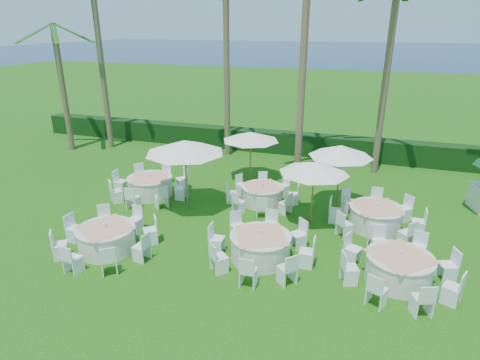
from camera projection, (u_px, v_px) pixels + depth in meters
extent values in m
plane|color=#18510D|center=(231.00, 263.00, 12.58)|extent=(120.00, 120.00, 0.00)
cube|color=black|center=(300.00, 144.00, 23.00)|extent=(34.00, 1.00, 1.20)
plane|color=#061A44|center=(361.00, 54.00, 103.00)|extent=(260.00, 260.00, 0.00)
cylinder|color=silver|center=(107.00, 239.00, 13.19)|extent=(1.82, 1.82, 0.79)
cylinder|color=silver|center=(105.00, 228.00, 13.04)|extent=(1.90, 1.90, 0.03)
cube|color=#E69E79|center=(105.00, 228.00, 13.04)|extent=(2.01, 2.01, 0.01)
cylinder|color=silver|center=(105.00, 225.00, 13.00)|extent=(0.13, 0.13, 0.17)
cube|color=white|center=(150.00, 230.00, 13.61)|extent=(0.62, 0.62, 0.95)
cube|color=white|center=(135.00, 219.00, 14.36)|extent=(0.50, 0.50, 0.95)
cube|color=white|center=(105.00, 219.00, 14.41)|extent=(0.62, 0.62, 0.95)
cube|color=white|center=(74.00, 228.00, 13.73)|extent=(0.50, 0.50, 0.95)
cube|color=white|center=(59.00, 245.00, 12.72)|extent=(0.62, 0.62, 0.95)
cube|color=white|center=(73.00, 258.00, 11.96)|extent=(0.50, 0.50, 0.95)
cube|color=white|center=(108.00, 259.00, 11.91)|extent=(0.62, 0.62, 0.95)
cube|color=white|center=(141.00, 247.00, 12.59)|extent=(0.50, 0.50, 0.95)
cylinder|color=silver|center=(260.00, 247.00, 12.69)|extent=(1.87, 1.87, 0.81)
cylinder|color=silver|center=(261.00, 236.00, 12.54)|extent=(1.95, 1.95, 0.03)
cube|color=#E69E79|center=(261.00, 235.00, 12.53)|extent=(1.99, 1.99, 0.01)
cylinder|color=silver|center=(261.00, 233.00, 12.50)|extent=(0.13, 0.13, 0.17)
cube|color=white|center=(307.00, 252.00, 12.28)|extent=(0.47, 0.47, 0.97)
cube|color=white|center=(298.00, 234.00, 13.31)|extent=(0.64, 0.64, 0.97)
cube|color=white|center=(270.00, 225.00, 13.96)|extent=(0.47, 0.47, 0.97)
cube|color=white|center=(238.00, 226.00, 13.85)|extent=(0.64, 0.64, 0.97)
cube|color=white|center=(217.00, 239.00, 13.04)|extent=(0.47, 0.47, 0.97)
cube|color=white|center=(219.00, 257.00, 12.00)|extent=(0.64, 0.64, 0.97)
cube|color=white|center=(248.00, 271.00, 11.35)|extent=(0.47, 0.47, 0.97)
cube|color=white|center=(287.00, 268.00, 11.46)|extent=(0.64, 0.64, 0.97)
cylinder|color=silver|center=(399.00, 269.00, 11.58)|extent=(1.85, 1.85, 0.80)
cylinder|color=silver|center=(401.00, 257.00, 11.43)|extent=(1.92, 1.92, 0.03)
cube|color=#E69E79|center=(401.00, 256.00, 11.42)|extent=(2.11, 2.11, 0.01)
cylinder|color=silver|center=(401.00, 253.00, 11.39)|extent=(0.13, 0.13, 0.17)
cube|color=white|center=(448.00, 265.00, 11.61)|extent=(0.58, 0.58, 0.96)
cube|color=white|center=(417.00, 247.00, 12.54)|extent=(0.59, 0.59, 0.96)
cube|color=white|center=(380.00, 241.00, 12.89)|extent=(0.58, 0.58, 0.96)
cube|color=white|center=(353.00, 249.00, 12.45)|extent=(0.59, 0.59, 0.96)
cube|color=white|center=(350.00, 268.00, 11.48)|extent=(0.58, 0.58, 0.96)
cube|color=white|center=(377.00, 289.00, 10.55)|extent=(0.59, 0.59, 0.96)
cube|color=white|center=(423.00, 298.00, 10.21)|extent=(0.58, 0.58, 0.96)
cube|color=white|center=(453.00, 287.00, 10.65)|extent=(0.59, 0.59, 0.96)
cylinder|color=silver|center=(150.00, 187.00, 17.45)|extent=(1.87, 1.87, 0.81)
cylinder|color=silver|center=(149.00, 178.00, 17.30)|extent=(1.95, 1.95, 0.03)
cube|color=#E69E79|center=(149.00, 177.00, 17.29)|extent=(2.00, 2.00, 0.01)
cylinder|color=silver|center=(149.00, 175.00, 17.26)|extent=(0.13, 0.13, 0.17)
cube|color=white|center=(181.00, 188.00, 17.04)|extent=(0.47, 0.47, 0.98)
cube|color=white|center=(182.00, 179.00, 18.08)|extent=(0.64, 0.64, 0.98)
cube|color=white|center=(165.00, 174.00, 18.73)|extent=(0.47, 0.47, 0.98)
cube|color=white|center=(141.00, 175.00, 18.61)|extent=(0.64, 0.64, 0.98)
cube|color=white|center=(120.00, 182.00, 17.79)|extent=(0.47, 0.47, 0.98)
cube|color=white|center=(116.00, 191.00, 16.75)|extent=(0.64, 0.64, 0.98)
cube|color=white|center=(133.00, 198.00, 16.11)|extent=(0.47, 0.47, 0.98)
cube|color=white|center=(161.00, 197.00, 16.23)|extent=(0.64, 0.64, 0.98)
cylinder|color=silver|center=(262.00, 195.00, 16.69)|extent=(1.66, 1.66, 0.72)
cylinder|color=silver|center=(262.00, 187.00, 16.56)|extent=(1.73, 1.73, 0.03)
cube|color=#E69E79|center=(262.00, 186.00, 16.55)|extent=(1.88, 1.88, 0.01)
cylinder|color=silver|center=(262.00, 184.00, 16.52)|extent=(0.12, 0.12, 0.15)
cube|color=white|center=(294.00, 194.00, 16.59)|extent=(0.49, 0.49, 0.87)
cube|color=white|center=(284.00, 186.00, 17.46)|extent=(0.55, 0.55, 0.87)
cube|color=white|center=(263.00, 182.00, 17.87)|extent=(0.49, 0.49, 0.87)
cube|color=white|center=(242.00, 185.00, 17.57)|extent=(0.55, 0.55, 0.87)
cube|color=white|center=(231.00, 193.00, 16.74)|extent=(0.49, 0.49, 0.87)
cube|color=white|center=(239.00, 202.00, 15.87)|extent=(0.55, 0.55, 0.87)
cube|color=white|center=(262.00, 207.00, 15.46)|extent=(0.49, 0.49, 0.87)
cube|color=white|center=(285.00, 203.00, 15.76)|extent=(0.55, 0.55, 0.87)
cylinder|color=silver|center=(375.00, 218.00, 14.64)|extent=(1.85, 1.85, 0.80)
cylinder|color=silver|center=(377.00, 208.00, 14.49)|extent=(1.92, 1.92, 0.03)
cube|color=#E69E79|center=(377.00, 207.00, 14.48)|extent=(1.94, 1.94, 0.01)
cylinder|color=silver|center=(377.00, 205.00, 14.45)|extent=(0.13, 0.13, 0.17)
cube|color=white|center=(418.00, 222.00, 14.19)|extent=(0.45, 0.45, 0.96)
cube|color=white|center=(404.00, 208.00, 15.22)|extent=(0.63, 0.63, 0.96)
cube|color=white|center=(376.00, 200.00, 15.89)|extent=(0.45, 0.45, 0.96)
cube|color=white|center=(349.00, 201.00, 15.81)|extent=(0.63, 0.63, 0.96)
cube|color=white|center=(335.00, 210.00, 15.03)|extent=(0.45, 0.45, 0.96)
cube|color=white|center=(345.00, 224.00, 14.01)|extent=(0.63, 0.63, 0.96)
cube|color=white|center=(375.00, 234.00, 13.34)|extent=(0.45, 0.45, 0.96)
cube|color=white|center=(407.00, 233.00, 13.41)|extent=(0.63, 0.63, 0.96)
cylinder|color=brown|center=(186.00, 177.00, 15.78)|extent=(0.07, 0.07, 2.77)
cone|color=white|center=(185.00, 147.00, 15.33)|extent=(3.08, 3.08, 0.50)
sphere|color=brown|center=(184.00, 142.00, 15.27)|extent=(0.11, 0.11, 0.11)
cylinder|color=brown|center=(312.00, 194.00, 14.76)|extent=(0.06, 0.06, 2.32)
cone|color=white|center=(314.00, 167.00, 14.38)|extent=(2.54, 2.54, 0.42)
sphere|color=brown|center=(315.00, 164.00, 14.33)|extent=(0.09, 0.09, 0.09)
cylinder|color=brown|center=(250.00, 157.00, 18.93)|extent=(0.05, 0.05, 2.28)
cone|color=white|center=(251.00, 136.00, 18.55)|extent=(2.65, 2.65, 0.41)
sphere|color=brown|center=(251.00, 133.00, 18.50)|extent=(0.09, 0.09, 0.09)
cylinder|color=brown|center=(338.00, 179.00, 15.95)|extent=(0.06, 0.06, 2.54)
cone|color=white|center=(341.00, 151.00, 15.53)|extent=(2.50, 2.50, 0.46)
sphere|color=brown|center=(341.00, 147.00, 15.48)|extent=(0.10, 0.10, 0.10)
cylinder|color=brown|center=(101.00, 60.00, 22.66)|extent=(0.32, 0.32, 10.29)
cylinder|color=brown|center=(227.00, 72.00, 21.45)|extent=(0.32, 0.32, 9.24)
cylinder|color=brown|center=(303.00, 57.00, 17.29)|extent=(0.32, 0.32, 11.40)
cylinder|color=brown|center=(386.00, 82.00, 18.71)|extent=(0.32, 0.32, 9.02)
cylinder|color=brown|center=(63.00, 90.00, 22.77)|extent=(0.32, 0.32, 7.07)
cube|color=#124A12|center=(74.00, 33.00, 21.58)|extent=(2.21, 0.77, 1.00)
cube|color=#124A12|center=(72.00, 32.00, 22.50)|extent=(0.91, 2.19, 1.00)
cube|color=#124A12|center=(54.00, 32.00, 22.59)|extent=(1.71, 1.80, 1.00)
cube|color=#124A12|center=(35.00, 33.00, 21.76)|extent=(2.21, 0.77, 1.00)
cube|color=#124A12|center=(35.00, 33.00, 20.83)|extent=(0.91, 2.19, 1.00)
cube|color=#124A12|center=(55.00, 33.00, 20.74)|extent=(1.71, 1.80, 1.00)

